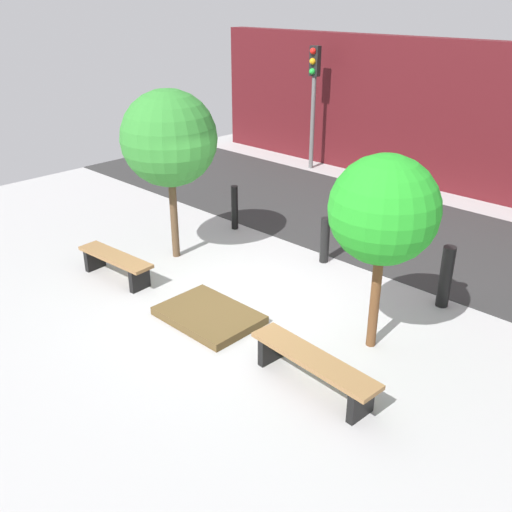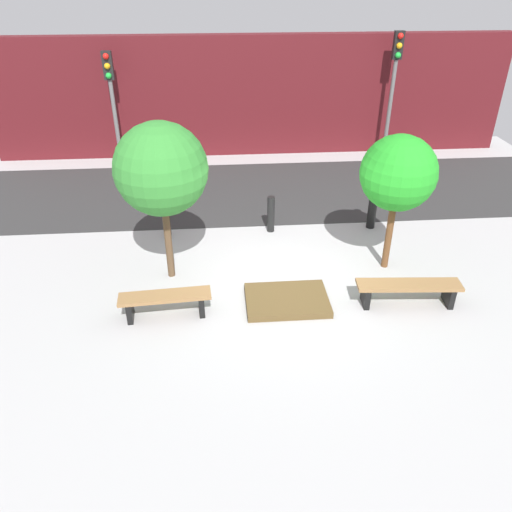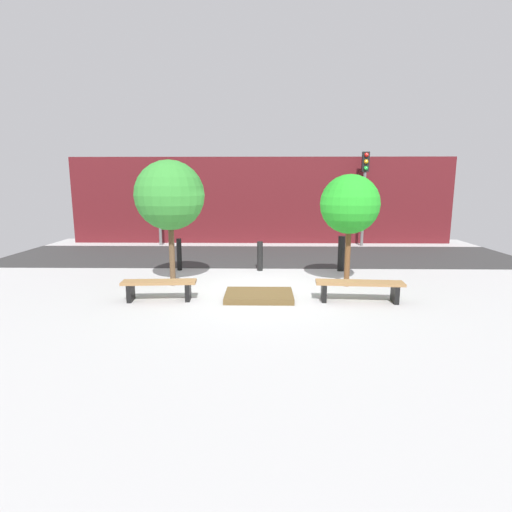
{
  "view_description": "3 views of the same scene",
  "coord_description": "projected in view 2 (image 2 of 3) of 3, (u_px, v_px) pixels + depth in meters",
  "views": [
    {
      "loc": [
        5.82,
        -5.58,
        4.61
      ],
      "look_at": [
        0.41,
        0.05,
        1.0
      ],
      "focal_mm": 40.0,
      "sensor_mm": 36.0,
      "label": 1
    },
    {
      "loc": [
        -1.18,
        -8.09,
        5.53
      ],
      "look_at": [
        -0.58,
        -0.63,
        1.08
      ],
      "focal_mm": 35.0,
      "sensor_mm": 36.0,
      "label": 2
    },
    {
      "loc": [
        0.08,
        -9.31,
        2.6
      ],
      "look_at": [
        -0.07,
        -0.61,
        0.98
      ],
      "focal_mm": 28.0,
      "sensor_mm": 36.0,
      "label": 3
    }
  ],
  "objects": [
    {
      "name": "traffic_light_west",
      "position": [
        111.0,
        88.0,
        14.44
      ],
      "size": [
        0.28,
        0.27,
        3.34
      ],
      "color": "slate",
      "rests_on": "ground"
    },
    {
      "name": "building_facade",
      "position": [
        253.0,
        96.0,
        15.76
      ],
      "size": [
        16.2,
        0.5,
        3.64
      ],
      "primitive_type": "cube",
      "color": "#511419",
      "rests_on": "ground"
    },
    {
      "name": "bench_right",
      "position": [
        408.0,
        289.0,
        9.15
      ],
      "size": [
        1.93,
        0.54,
        0.45
      ],
      "rotation": [
        0.0,
        0.0,
        -0.07
      ],
      "color": "black",
      "rests_on": "ground"
    },
    {
      "name": "bollard_left",
      "position": [
        271.0,
        214.0,
        11.6
      ],
      "size": [
        0.17,
        0.17,
        0.87
      ],
      "primitive_type": "cylinder",
      "color": "black",
      "rests_on": "ground"
    },
    {
      "name": "bollard_center",
      "position": [
        372.0,
        207.0,
        11.72
      ],
      "size": [
        0.2,
        0.2,
        1.04
      ],
      "primitive_type": "cylinder",
      "color": "black",
      "rests_on": "ground"
    },
    {
      "name": "tree_behind_right_bench",
      "position": [
        398.0,
        174.0,
        9.41
      ],
      "size": [
        1.46,
        1.46,
        2.8
      ],
      "color": "brown",
      "rests_on": "ground"
    },
    {
      "name": "bollard_far_left",
      "position": [
        167.0,
        216.0,
        11.41
      ],
      "size": [
        0.15,
        0.15,
        0.95
      ],
      "primitive_type": "cylinder",
      "color": "black",
      "rests_on": "ground"
    },
    {
      "name": "tree_behind_left_bench",
      "position": [
        161.0,
        170.0,
        9.0
      ],
      "size": [
        1.72,
        1.72,
        3.14
      ],
      "color": "brown",
      "rests_on": "ground"
    },
    {
      "name": "road_strip",
      "position": [
        262.0,
        191.0,
        13.85
      ],
      "size": [
        18.0,
        4.25,
        0.01
      ],
      "primitive_type": "cube",
      "color": "#2F2F2F",
      "rests_on": "ground"
    },
    {
      "name": "ground_plane",
      "position": [
        283.0,
        285.0,
        9.83
      ],
      "size": [
        18.0,
        18.0,
        0.0
      ],
      "primitive_type": "plane",
      "color": "#A7A7A7"
    },
    {
      "name": "traffic_light_mid_west",
      "position": [
        394.0,
        74.0,
        14.87
      ],
      "size": [
        0.28,
        0.27,
        3.79
      ],
      "color": "#5F5F5F",
      "rests_on": "ground"
    },
    {
      "name": "bench_left",
      "position": [
        165.0,
        301.0,
        8.85
      ],
      "size": [
        1.65,
        0.5,
        0.45
      ],
      "rotation": [
        0.0,
        0.0,
        0.07
      ],
      "color": "black",
      "rests_on": "ground"
    },
    {
      "name": "planter_bed",
      "position": [
        287.0,
        300.0,
        9.3
      ],
      "size": [
        1.53,
        1.09,
        0.13
      ],
      "primitive_type": "cube",
      "color": "brown",
      "rests_on": "ground"
    }
  ]
}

